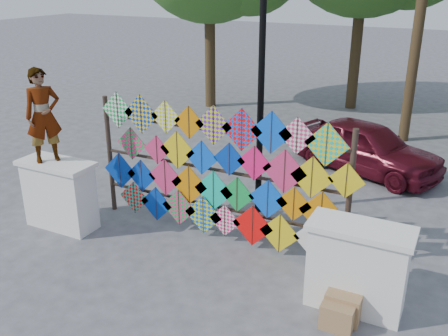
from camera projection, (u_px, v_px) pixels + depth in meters
The scene contains 9 objects.
ground at pixel (194, 255), 8.36m from camera, with size 80.00×80.00×0.00m, color gray.
parapet_left at pixel (60, 194), 9.08m from camera, with size 1.40×0.65×1.28m.
parapet_right at pixel (357, 267), 6.83m from camera, with size 1.40×0.65×1.28m.
kite_rack at pixel (218, 174), 8.48m from camera, with size 4.90×0.24×2.44m.
vendor_woman at pixel (43, 116), 8.61m from camera, with size 0.60×0.40×1.66m, color #99999E.
sedan at pixel (366, 147), 11.67m from camera, with size 1.44×3.58×1.22m, color #520E1B.
lamppost at pixel (261, 76), 8.91m from camera, with size 0.28×0.28×4.46m.
cardboard_box_near at pixel (344, 304), 6.77m from camera, with size 0.47×0.41×0.41m, color #9C824B.
cardboard_box_far at pixel (338, 314), 6.62m from camera, with size 0.43×0.40×0.36m, color #9C824B.
Camera 1 is at (3.70, -6.26, 4.40)m, focal length 40.00 mm.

